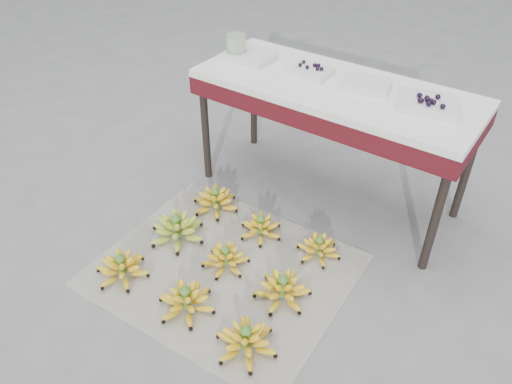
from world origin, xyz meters
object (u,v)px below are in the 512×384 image
Objects in this scene: bunch_back_left at (215,201)px; newspaper_mat at (224,270)px; bunch_back_center at (261,227)px; vendor_table at (334,99)px; glass_jar at (236,47)px; bunch_mid_left at (177,229)px; tray_far_left at (249,57)px; bunch_mid_right at (283,289)px; bunch_front_right at (246,341)px; tray_right at (366,86)px; bunch_back_right at (319,248)px; bunch_front_center at (186,301)px; tray_left at (311,71)px; bunch_front_left at (122,268)px; tray_far_right at (429,105)px; bunch_mid_center at (226,258)px.

newspaper_mat is at bearing -44.95° from bunch_back_left.
bunch_back_left is at bearing 176.22° from bunch_back_center.
bunch_back_left is 0.18× the size of vendor_table.
bunch_back_left is 1.96× the size of glass_jar.
bunch_mid_left is 1.20× the size of tray_far_left.
bunch_mid_left is at bearing 164.84° from bunch_mid_right.
bunch_front_right is 0.20× the size of vendor_table.
glass_jar is (-0.81, -0.06, 0.05)m from tray_right.
bunch_front_center is at bearing -124.28° from bunch_back_right.
tray_left is (-0.08, 1.22, 0.70)m from bunch_front_center.
bunch_back_right is (0.35, 0.38, 0.05)m from newspaper_mat.
glass_jar reaches higher than tray_left.
bunch_mid_left reaches higher than bunch_back_right.
tray_right is at bearing 90.11° from bunch_back_right.
bunch_front_center is 1.32× the size of bunch_back_right.
bunch_back_right is 0.17× the size of vendor_table.
tray_right is at bearing 60.37° from bunch_front_center.
bunch_front_center is at bearing -101.75° from tray_right.
bunch_back_left is at bearing 133.41° from newspaper_mat.
bunch_front_right is at bearing -77.50° from vendor_table.
bunch_front_left is at bearing -83.20° from glass_jar.
bunch_mid_left is 0.33m from bunch_back_left.
bunch_back_left is 0.88m from tray_far_left.
bunch_mid_left is 1.13m from vendor_table.
bunch_front_center is at bearing -59.85° from bunch_back_left.
newspaper_mat is 0.31m from bunch_front_center.
bunch_mid_left is 0.79m from bunch_back_right.
bunch_front_center is 0.76m from bunch_back_right.
bunch_back_left reaches higher than newspaper_mat.
bunch_front_center is 0.22× the size of vendor_table.
bunch_front_left is 1.03× the size of bunch_back_right.
tray_far_right is (0.27, 0.50, 0.72)m from bunch_back_right.
tray_left reaches higher than bunch_front_center.
bunch_front_center is at bearing 4.25° from bunch_front_left.
tray_left reaches higher than bunch_back_center.
tray_far_left is (-0.48, 1.19, 0.71)m from bunch_front_center.
tray_right is at bearing 101.19° from bunch_front_right.
tray_far_left is at bearing -175.68° from tray_left.
bunch_front_center is at bearing -86.93° from newspaper_mat.
bunch_back_center is 0.89× the size of tray_far_left.
tray_far_left is (-0.84, 1.21, 0.71)m from bunch_front_right.
vendor_table is 0.21m from tray_left.
vendor_table is (0.12, 0.85, 0.61)m from bunch_mid_center.
vendor_table is 10.73× the size of glass_jar.
bunch_mid_right is 1.34× the size of bunch_back_center.
bunch_back_center is 0.78× the size of tray_far_right.
bunch_front_center is 2.41× the size of glass_jar.
tray_far_right is at bearing 0.09° from vendor_table.
bunch_mid_right is 0.36m from bunch_back_right.
bunch_front_right is (0.38, -0.33, 0.06)m from newspaper_mat.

